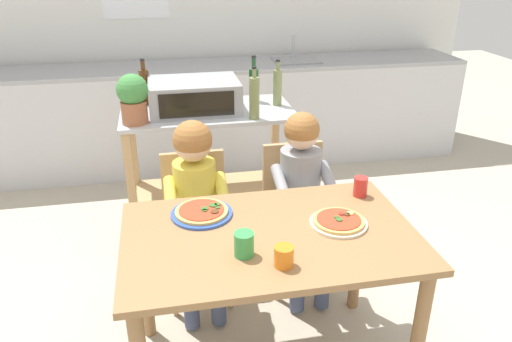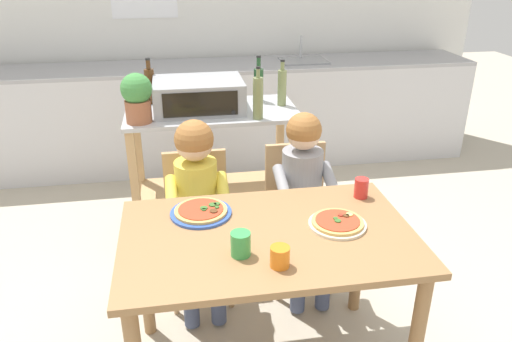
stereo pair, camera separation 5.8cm
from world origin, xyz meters
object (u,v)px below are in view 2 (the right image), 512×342
Objects in this scene: kitchen_island_cart at (213,153)px; drinking_cup_orange at (279,257)px; bottle_tall_green_wine at (259,84)px; dining_chair_left at (198,215)px; child_in_yellow_shirt at (197,194)px; drinking_cup_green at (241,244)px; dining_chair_right at (298,205)px; drinking_cup_red at (361,188)px; dining_table at (268,256)px; bottle_clear_vinegar at (258,98)px; bottle_dark_olive_oil at (150,85)px; bottle_slim_sauce at (282,87)px; toaster_oven at (198,95)px; child_in_grey_shirt at (304,186)px; pizza_plate_blue_rimmed at (201,212)px; potted_herb_plant at (137,96)px; pizza_plate_cream at (337,223)px.

kitchen_island_cart is 13.18× the size of drinking_cup_orange.
dining_chair_left is at bearing -121.84° from bottle_tall_green_wine.
drinking_cup_green is at bearing -78.92° from child_in_yellow_shirt.
drinking_cup_red is at bearing -65.63° from dining_chair_right.
child_in_yellow_shirt reaches higher than drinking_cup_red.
dining_table is 1.51× the size of dining_chair_right.
bottle_clear_vinegar is at bearing 77.07° from drinking_cup_green.
bottle_dark_olive_oil is at bearing 174.38° from bottle_tall_green_wine.
bottle_tall_green_wine reaches higher than bottle_dark_olive_oil.
dining_chair_left and dining_chair_right have the same top height.
dining_chair_right is 8.56× the size of drinking_cup_red.
toaster_oven is at bearing -178.48° from bottle_slim_sauce.
bottle_clear_vinegar is 0.63m from child_in_grey_shirt.
toaster_oven is 1.09m from pizza_plate_blue_rimmed.
bottle_dark_olive_oil is 1.31m from pizza_plate_blue_rimmed.
kitchen_island_cart is 1.07m from pizza_plate_blue_rimmed.
child_in_yellow_shirt is at bearing 159.48° from drinking_cup_red.
potted_herb_plant reaches higher than drinking_cup_red.
dining_table is at bearing -114.37° from dining_chair_right.
dining_chair_left is 8.29× the size of drinking_cup_green.
toaster_oven is (-0.08, 0.01, 0.39)m from kitchen_island_cart.
bottle_dark_olive_oil reaches higher than drinking_cup_orange.
dining_table is at bearing 45.65° from drinking_cup_green.
child_in_grey_shirt is 0.67m from pizza_plate_blue_rimmed.
pizza_plate_blue_rimmed is at bearing -140.74° from dining_chair_right.
bottle_tall_green_wine is 0.82m from potted_herb_plant.
drinking_cup_red is (1.05, -0.85, -0.26)m from potted_herb_plant.
bottle_tall_green_wine is 1.09× the size of pizza_plate_blue_rimmed.
pizza_plate_blue_rimmed is (-0.26, 0.21, 0.12)m from dining_table.
dining_table is 12.93× the size of drinking_cup_red.
drinking_cup_orange is (-0.21, -1.64, -0.23)m from bottle_tall_green_wine.
toaster_oven is 1.87× the size of bottle_slim_sauce.
drinking_cup_green reaches higher than drinking_cup_red.
drinking_cup_red is (0.50, 0.25, 0.16)m from dining_table.
toaster_oven is at bearing 124.18° from drinking_cup_red.
child_in_yellow_shirt is (-0.60, -0.75, -0.33)m from bottle_slim_sauce.
toaster_oven is 1.38m from pizza_plate_cream.
dining_chair_right is at bearing 71.25° from drinking_cup_orange.
kitchen_island_cart is 1.41m from drinking_cup_green.
potted_herb_plant is 1.11m from dining_chair_right.
dining_chair_left is (0.23, -0.82, -0.53)m from bottle_dark_olive_oil.
kitchen_island_cart is 1.32× the size of dining_chair_left.
bottle_tall_green_wine is 0.37× the size of dining_chair_left.
child_in_grey_shirt is 4.16× the size of pizza_plate_cream.
bottle_slim_sauce is at bearing 60.97° from pizza_plate_blue_rimmed.
bottle_dark_olive_oil is at bearing 102.75° from drinking_cup_green.
dining_table is 0.63m from child_in_grey_shirt.
child_in_grey_shirt is at bearing -32.17° from potted_herb_plant.
bottle_tall_green_wine is 1.21m from drinking_cup_red.
bottle_slim_sauce is at bearing 12.17° from potted_herb_plant.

